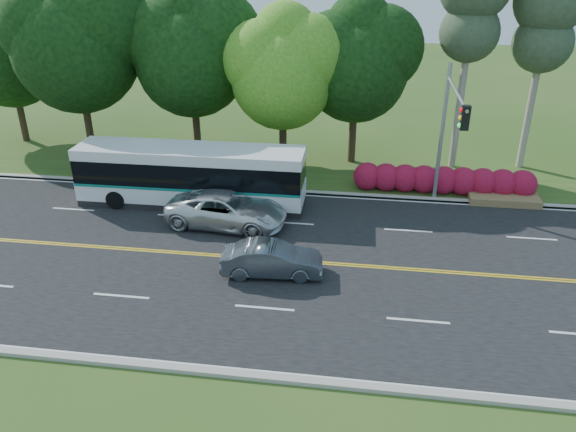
# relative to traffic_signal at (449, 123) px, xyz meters

# --- Properties ---
(ground) EXTENTS (120.00, 120.00, 0.00)m
(ground) POSITION_rel_traffic_signal_xyz_m (-6.49, -5.40, -4.67)
(ground) COLOR #31511B
(ground) RESTS_ON ground
(road) EXTENTS (60.00, 14.00, 0.02)m
(road) POSITION_rel_traffic_signal_xyz_m (-6.49, -5.40, -4.66)
(road) COLOR black
(road) RESTS_ON ground
(curb_north) EXTENTS (60.00, 0.30, 0.15)m
(curb_north) POSITION_rel_traffic_signal_xyz_m (-6.49, 1.75, -4.60)
(curb_north) COLOR #A8A398
(curb_north) RESTS_ON ground
(curb_south) EXTENTS (60.00, 0.30, 0.15)m
(curb_south) POSITION_rel_traffic_signal_xyz_m (-6.49, -12.55, -4.60)
(curb_south) COLOR #A8A398
(curb_south) RESTS_ON ground
(grass_verge) EXTENTS (60.00, 4.00, 0.10)m
(grass_verge) POSITION_rel_traffic_signal_xyz_m (-6.49, 3.60, -4.62)
(grass_verge) COLOR #31511B
(grass_verge) RESTS_ON ground
(lane_markings) EXTENTS (57.60, 13.82, 0.00)m
(lane_markings) POSITION_rel_traffic_signal_xyz_m (-6.59, -5.40, -4.65)
(lane_markings) COLOR gold
(lane_markings) RESTS_ON road
(tree_row) EXTENTS (44.70, 9.10, 13.84)m
(tree_row) POSITION_rel_traffic_signal_xyz_m (-11.65, 6.73, 2.06)
(tree_row) COLOR #302015
(tree_row) RESTS_ON ground
(bougainvillea_hedge) EXTENTS (9.50, 2.25, 1.50)m
(bougainvillea_hedge) POSITION_rel_traffic_signal_xyz_m (0.69, 2.75, -3.95)
(bougainvillea_hedge) COLOR maroon
(bougainvillea_hedge) RESTS_ON ground
(traffic_signal) EXTENTS (0.42, 6.10, 7.00)m
(traffic_signal) POSITION_rel_traffic_signal_xyz_m (0.00, 0.00, 0.00)
(traffic_signal) COLOR #9A9CA2
(traffic_signal) RESTS_ON ground
(transit_bus) EXTENTS (11.38, 2.58, 2.97)m
(transit_bus) POSITION_rel_traffic_signal_xyz_m (-12.28, -0.34, -3.18)
(transit_bus) COLOR white
(transit_bus) RESTS_ON road
(sedan) EXTENTS (4.14, 1.76, 1.33)m
(sedan) POSITION_rel_traffic_signal_xyz_m (-7.11, -6.54, -3.99)
(sedan) COLOR #545E66
(sedan) RESTS_ON road
(suv) EXTENTS (5.84, 3.12, 1.56)m
(suv) POSITION_rel_traffic_signal_xyz_m (-9.93, -2.50, -3.87)
(suv) COLOR silver
(suv) RESTS_ON road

